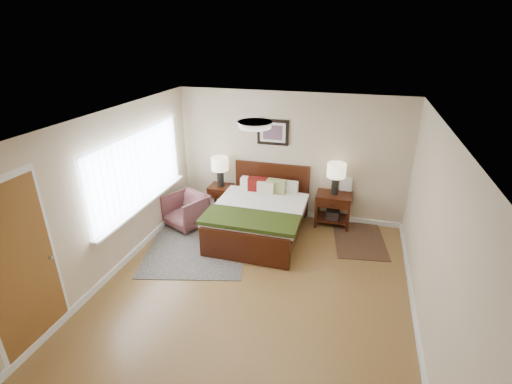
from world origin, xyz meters
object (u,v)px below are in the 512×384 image
nightstand_right (333,207)px  lamp_left (220,166)px  bed (260,210)px  nightstand_left (221,191)px  rug_persian (199,240)px  lamp_right (336,173)px  armchair (186,211)px

nightstand_right → lamp_left: (-2.32, 0.01, 0.60)m
bed → nightstand_left: size_ratio=3.54×
rug_persian → lamp_left: bearing=77.5°
nightstand_left → lamp_left: 0.55m
bed → lamp_right: (1.27, 0.75, 0.59)m
bed → lamp_left: size_ratio=3.25×
nightstand_left → lamp_left: lamp_left is taller
bed → nightstand_left: 1.27m
nightstand_left → bed: bearing=-34.9°
bed → lamp_left: (-1.04, 0.75, 0.50)m
bed → nightstand_right: bed is taller
lamp_right → rug_persian: (-2.28, -1.27, -1.08)m
lamp_left → rug_persian: size_ratio=0.26×
lamp_right → lamp_left: bearing=180.0°
armchair → bed: bearing=27.7°
lamp_left → armchair: 1.13m
bed → nightstand_left: bed is taller
nightstand_left → lamp_left: (0.00, 0.02, 0.55)m
nightstand_left → lamp_right: size_ratio=0.92×
nightstand_right → lamp_right: size_ratio=1.08×
nightstand_right → rug_persian: 2.63m
bed → nightstand_left: bearing=145.1°
bed → lamp_right: bearing=30.3°
bed → lamp_right: 1.59m
nightstand_left → armchair: bearing=-117.4°
lamp_right → armchair: lamp_right is taller
bed → nightstand_right: 1.47m
lamp_right → armchair: 2.95m
nightstand_right → lamp_left: lamp_left is taller
armchair → nightstand_right: bearing=41.4°
lamp_left → lamp_right: bearing=0.0°
lamp_right → rug_persian: size_ratio=0.26×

